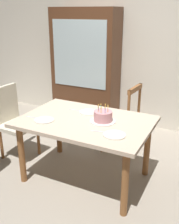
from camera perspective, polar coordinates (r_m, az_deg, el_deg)
ground at (r=3.23m, az=-0.82°, el=-13.81°), size 6.40×6.40×0.00m
back_wall at (r=4.41m, az=10.57°, el=13.55°), size 6.40×0.10×2.60m
dining_table at (r=2.91m, az=-0.88°, el=-3.40°), size 1.42×0.96×0.73m
birthday_cake at (r=2.81m, az=2.91°, el=-1.06°), size 0.28×0.28×0.19m
plate_near_celebrant at (r=2.90m, az=-9.73°, el=-1.70°), size 0.22×0.22×0.01m
plate_far_side at (r=3.08m, az=-0.20°, el=0.01°), size 0.22×0.22×0.01m
plate_near_guest at (r=2.53m, az=5.40°, el=-4.91°), size 0.22×0.22×0.01m
fork_near_celebrant at (r=3.00m, az=-12.05°, el=-1.13°), size 0.18×0.03×0.01m
fork_far_side at (r=3.15m, az=-2.85°, el=0.39°), size 0.18×0.03×0.01m
fork_near_guest at (r=2.60m, az=2.18°, el=-4.23°), size 0.18×0.05×0.01m
chair_spindle_back at (r=3.61m, az=6.86°, el=-1.73°), size 0.47×0.47×0.95m
chair_upholstered at (r=3.59m, az=-16.19°, el=-1.29°), size 0.47×0.47×0.95m
china_cabinet at (r=4.50m, az=-0.86°, el=9.54°), size 1.10×0.45×1.90m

